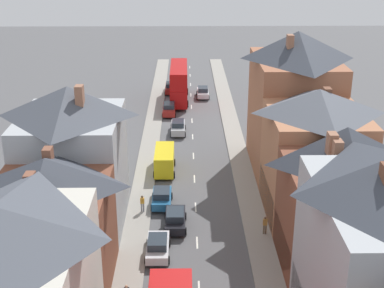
% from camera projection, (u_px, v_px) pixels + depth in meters
% --- Properties ---
extents(pavement_left, '(2.20, 104.00, 0.14)m').
position_uv_depth(pavement_left, '(146.00, 170.00, 56.30)').
color(pavement_left, gray).
rests_on(pavement_left, ground).
extents(pavement_right, '(2.20, 104.00, 0.14)m').
position_uv_depth(pavement_right, '(242.00, 170.00, 56.43)').
color(pavement_right, gray).
rests_on(pavement_right, ground).
extents(centre_line_dashes, '(0.14, 97.80, 0.01)m').
position_uv_depth(centre_line_dashes, '(194.00, 179.00, 54.53)').
color(centre_line_dashes, silver).
rests_on(centre_line_dashes, ground).
extents(terrace_row_right, '(8.00, 55.92, 14.50)m').
position_uv_depth(terrace_row_right, '(352.00, 213.00, 35.51)').
color(terrace_row_right, '#935138').
rests_on(terrace_row_right, ground).
extents(double_decker_bus_lead, '(2.74, 10.80, 5.30)m').
position_uv_depth(double_decker_bus_lead, '(179.00, 83.00, 78.48)').
color(double_decker_bus_lead, '#B70F0F').
rests_on(double_decker_bus_lead, ground).
extents(car_near_blue, '(1.90, 3.97, 1.57)m').
position_uv_depth(car_near_blue, '(158.00, 246.00, 41.46)').
color(car_near_blue, silver).
rests_on(car_near_blue, ground).
extents(car_parked_left_a, '(1.90, 4.56, 1.71)m').
position_uv_depth(car_parked_left_a, '(169.00, 109.00, 73.32)').
color(car_parked_left_a, maroon).
rests_on(car_parked_left_a, ground).
extents(car_parked_right_a, '(1.90, 4.32, 1.70)m').
position_uv_depth(car_parked_right_a, '(178.00, 127.00, 66.51)').
color(car_parked_right_a, '#B7BABF').
rests_on(car_parked_right_a, ground).
extents(car_parked_left_b, '(1.90, 3.82, 1.61)m').
position_uv_depth(car_parked_left_b, '(162.00, 197.00, 49.05)').
color(car_parked_left_b, '#236093').
rests_on(car_parked_left_b, ground).
extents(car_mid_white, '(1.90, 4.22, 1.71)m').
position_uv_depth(car_mid_white, '(171.00, 88.00, 83.08)').
color(car_mid_white, maroon).
rests_on(car_mid_white, ground).
extents(car_far_grey, '(1.90, 4.12, 1.60)m').
position_uv_depth(car_far_grey, '(175.00, 219.00, 45.40)').
color(car_far_grey, black).
rests_on(car_far_grey, ground).
extents(car_parked_right_b, '(1.90, 4.12, 1.64)m').
position_uv_depth(car_parked_right_b, '(203.00, 92.00, 80.92)').
color(car_parked_right_b, silver).
rests_on(car_parked_right_b, ground).
extents(delivery_van, '(2.20, 5.20, 2.41)m').
position_uv_depth(delivery_van, '(164.00, 160.00, 55.73)').
color(delivery_van, yellow).
rests_on(delivery_van, ground).
extents(pedestrian_far_left, '(0.36, 0.22, 1.61)m').
position_uv_depth(pedestrian_far_left, '(265.00, 224.00, 44.08)').
color(pedestrian_far_left, brown).
rests_on(pedestrian_far_left, pavement_right).
extents(pedestrian_far_right, '(0.36, 0.22, 1.61)m').
position_uv_depth(pedestrian_far_right, '(142.00, 203.00, 47.57)').
color(pedestrian_far_right, gray).
rests_on(pedestrian_far_right, pavement_left).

